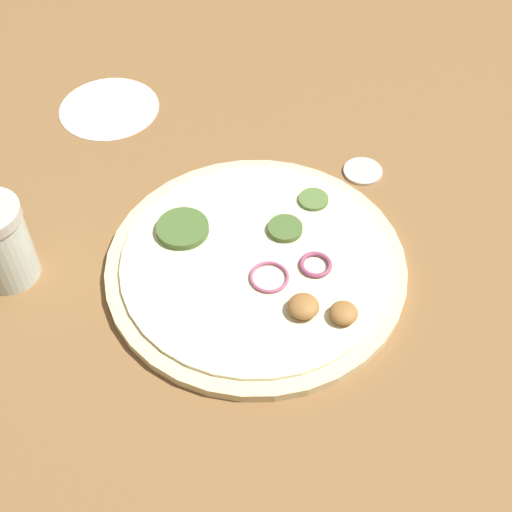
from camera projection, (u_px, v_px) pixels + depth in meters
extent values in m
plane|color=brown|center=(256.00, 269.00, 0.73)|extent=(3.00, 3.00, 0.00)
cylinder|color=beige|center=(256.00, 266.00, 0.72)|extent=(0.30, 0.30, 0.01)
cylinder|color=beige|center=(256.00, 261.00, 0.72)|extent=(0.27, 0.27, 0.00)
cylinder|color=#47662D|center=(285.00, 228.00, 0.74)|extent=(0.04, 0.04, 0.01)
cylinder|color=#567538|center=(313.00, 199.00, 0.77)|extent=(0.03, 0.03, 0.00)
ellipsoid|color=#996633|center=(344.00, 313.00, 0.67)|extent=(0.03, 0.03, 0.01)
cylinder|color=#47662D|center=(183.00, 229.00, 0.74)|extent=(0.05, 0.05, 0.01)
ellipsoid|color=#996633|center=(304.00, 306.00, 0.67)|extent=(0.03, 0.03, 0.01)
torus|color=#A34C70|center=(272.00, 276.00, 0.70)|extent=(0.04, 0.04, 0.00)
torus|color=#934266|center=(316.00, 265.00, 0.71)|extent=(0.03, 0.03, 0.00)
cylinder|color=silver|center=(1.00, 247.00, 0.69)|extent=(0.06, 0.06, 0.08)
cylinder|color=beige|center=(363.00, 170.00, 0.82)|extent=(0.04, 0.04, 0.01)
cylinder|color=white|center=(109.00, 108.00, 0.89)|extent=(0.12, 0.12, 0.00)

